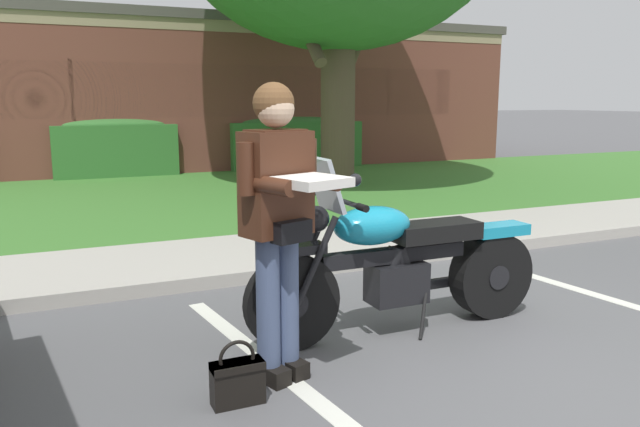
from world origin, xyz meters
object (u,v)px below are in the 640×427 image
Objects in this scene: rider_person at (279,209)px; brick_building at (61,95)px; motorcycle at (409,263)px; handbag at (238,379)px; hedge_center_left at (115,147)px; hedge_center_right at (293,141)px.

brick_building reaches higher than rider_person.
handbag is at bearing -158.13° from motorcycle.
handbag is 0.15× the size of hedge_center_left.
rider_person is 0.08× the size of brick_building.
motorcycle is 1.27m from rider_person.
hedge_center_left is (-0.87, 9.87, 0.16)m from motorcycle.
brick_building is at bearing 98.01° from hedge_center_left.
hedge_center_left reaches higher than handbag.
handbag is at bearing -92.99° from hedge_center_left.
handbag is at bearing -89.24° from brick_building.
brick_building is (-0.53, 15.62, 0.72)m from rider_person.
hedge_center_right is 7.23m from brick_building.
brick_building is at bearing 131.20° from hedge_center_right.
hedge_center_left is 3.95m from hedge_center_right.
handbag is at bearing -148.33° from rider_person.
rider_person is at bearing 31.67° from handbag.
rider_person is at bearing -112.18° from hedge_center_right.
motorcycle is 0.11× the size of brick_building.
hedge_center_left is at bearing 87.01° from handbag.
hedge_center_right is at bearing 72.69° from motorcycle.
handbag is at bearing -113.30° from hedge_center_right.
rider_person reaches higher than hedge_center_left.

